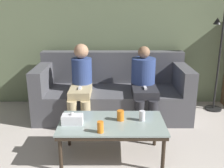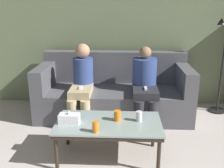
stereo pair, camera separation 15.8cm
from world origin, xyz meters
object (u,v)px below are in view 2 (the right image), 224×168
object	(u,v)px
coffee_table	(109,126)
tissue_box	(69,118)
cup_near_left	(139,116)
seated_person_left_end	(82,82)
cup_near_right	(96,127)
cup_far_center	(117,116)
couch	(114,93)
seated_person_mid_left	(145,82)

from	to	relation	value
coffee_table	tissue_box	size ratio (longest dim) A/B	5.17
cup_near_left	tissue_box	distance (m)	0.75
seated_person_left_end	cup_near_right	bearing A→B (deg)	-75.09
cup_near_left	cup_far_center	xyz separation A→B (m)	(-0.24, 0.00, 0.00)
coffee_table	cup_far_center	size ratio (longest dim) A/B	9.99
cup_far_center	couch	bearing A→B (deg)	94.05
couch	cup_far_center	world-z (taller)	couch
couch	tissue_box	distance (m)	1.35
tissue_box	couch	bearing A→B (deg)	71.41
couch	cup_near_left	xyz separation A→B (m)	(0.32, -1.19, 0.15)
coffee_table	seated_person_left_end	size ratio (longest dim) A/B	1.02
cup_far_center	cup_near_left	bearing A→B (deg)	-1.19
couch	cup_near_right	world-z (taller)	couch
couch	cup_near_left	distance (m)	1.25
cup_far_center	seated_person_left_end	distance (m)	1.08
cup_near_left	cup_near_right	world-z (taller)	cup_near_right
coffee_table	seated_person_left_end	xyz separation A→B (m)	(-0.44, 0.99, 0.20)
cup_near_left	seated_person_mid_left	size ratio (longest dim) A/B	0.10
cup_far_center	seated_person_mid_left	size ratio (longest dim) A/B	0.11
cup_near_left	cup_far_center	world-z (taller)	cup_far_center
couch	seated_person_mid_left	distance (m)	0.56
couch	cup_near_right	bearing A→B (deg)	-94.80
couch	cup_near_left	size ratio (longest dim) A/B	20.07
cup_near_left	seated_person_mid_left	bearing A→B (deg)	82.44
cup_near_right	tissue_box	size ratio (longest dim) A/B	0.53
cup_near_left	tissue_box	bearing A→B (deg)	-173.96
couch	seated_person_left_end	xyz separation A→B (m)	(-0.45, -0.25, 0.25)
tissue_box	seated_person_left_end	bearing A→B (deg)	91.11
tissue_box	seated_person_mid_left	world-z (taller)	seated_person_mid_left
cup_near_left	coffee_table	bearing A→B (deg)	-172.42
couch	coffee_table	xyz separation A→B (m)	(-0.01, -1.24, 0.05)
cup_near_right	couch	bearing A→B (deg)	85.20
cup_near_right	seated_person_mid_left	size ratio (longest dim) A/B	0.11
cup_near_left	tissue_box	xyz separation A→B (m)	(-0.75, -0.08, -0.00)
cup_far_center	tissue_box	size ratio (longest dim) A/B	0.52
seated_person_mid_left	cup_near_right	bearing A→B (deg)	-114.76
couch	cup_far_center	distance (m)	1.20
cup_near_left	cup_near_right	distance (m)	0.52
cup_near_left	seated_person_mid_left	world-z (taller)	seated_person_mid_left
coffee_table	cup_near_right	size ratio (longest dim) A/B	9.79
couch	tissue_box	bearing A→B (deg)	-108.59
seated_person_mid_left	couch	bearing A→B (deg)	152.58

